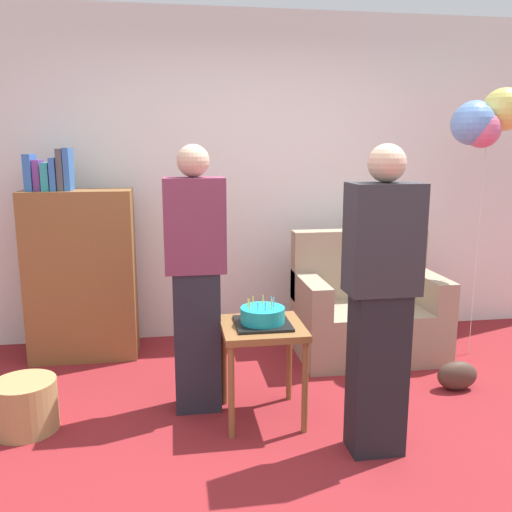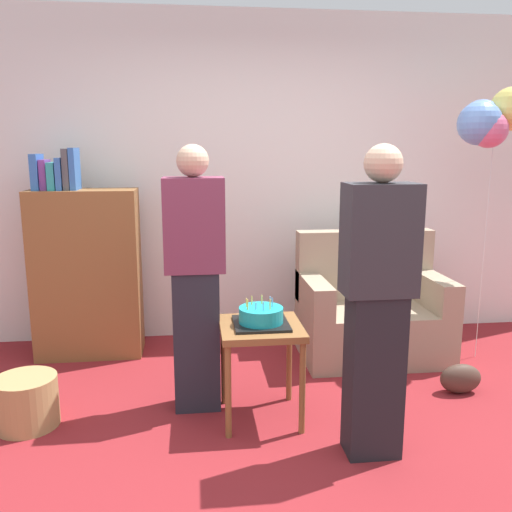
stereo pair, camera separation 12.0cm
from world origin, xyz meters
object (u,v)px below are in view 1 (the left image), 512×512
person_blowing_candles (196,279)px  wicker_basket (25,406)px  couch (366,311)px  handbag (457,375)px  bookshelf (81,271)px  person_holding_cake (380,302)px  birthday_cake (263,317)px  balloon_bunch (484,119)px  side_table (262,339)px

person_blowing_candles → wicker_basket: 1.22m
couch → handbag: size_ratio=3.93×
bookshelf → person_holding_cake: size_ratio=0.99×
couch → birthday_cake: couch is taller
person_holding_cake → balloon_bunch: 1.98m
birthday_cake → person_blowing_candles: 0.46m
person_blowing_candles → wicker_basket: bearing=-159.0°
side_table → person_blowing_candles: bearing=153.5°
person_holding_cake → wicker_basket: bearing=-8.7°
couch → bookshelf: 2.24m
bookshelf → wicker_basket: 1.26m
birthday_cake → person_blowing_candles: size_ratio=0.20×
birthday_cake → person_holding_cake: person_holding_cake is taller
person_blowing_candles → handbag: 1.89m
couch → handbag: (0.38, -0.74, -0.24)m
birthday_cake → wicker_basket: (-1.38, 0.06, -0.49)m
person_holding_cake → wicker_basket: 2.10m
couch → handbag: 0.87m
side_table → wicker_basket: size_ratio=1.63×
couch → person_holding_cake: size_ratio=0.67×
bookshelf → birthday_cake: 1.70m
person_holding_cake → side_table: bearing=-33.6°
birthday_cake → balloon_bunch: balloon_bunch is taller
couch → handbag: bearing=-63.0°
person_blowing_candles → wicker_basket: person_blowing_candles is taller
side_table → balloon_bunch: size_ratio=0.29×
person_blowing_candles → handbag: (1.74, -0.02, -0.73)m
wicker_basket → side_table: bearing=-2.5°
couch → side_table: (-0.98, -0.92, 0.16)m
couch → wicker_basket: size_ratio=3.06×
person_blowing_candles → couch: bearing=41.8°
bookshelf → handbag: (2.58, -1.01, -0.58)m
couch → person_blowing_candles: size_ratio=0.67×
handbag → person_holding_cake: bearing=-143.0°
couch → person_holding_cake: 1.52m
couch → person_blowing_candles: bearing=-151.9°
person_holding_cake → balloon_bunch: balloon_bunch is taller
person_blowing_candles → person_holding_cake: bearing=-21.1°
wicker_basket → balloon_bunch: balloon_bunch is taller
bookshelf → side_table: (1.21, -1.19, -0.18)m
wicker_basket → balloon_bunch: (3.14, 0.71, 1.66)m
balloon_bunch → couch: bearing=169.0°
birthday_cake → person_blowing_candles: person_blowing_candles is taller
bookshelf → wicker_basket: bearing=-98.2°
person_holding_cake → handbag: bearing=-137.0°
bookshelf → person_blowing_candles: 1.31m
couch → side_table: 1.35m
couch → birthday_cake: (-0.98, -0.92, 0.30)m
side_table → couch: bearing=42.9°
bookshelf → person_blowing_candles: (0.84, -1.00, 0.15)m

